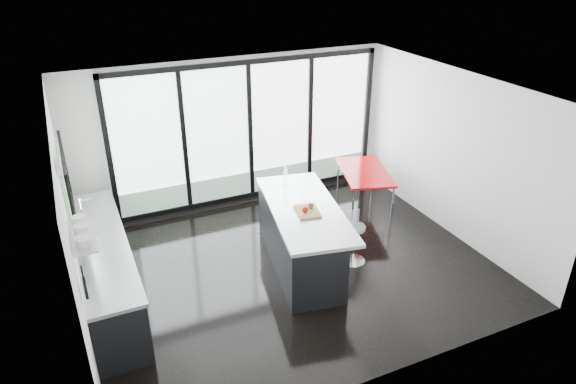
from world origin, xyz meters
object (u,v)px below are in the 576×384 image
bar_stool_near (353,244)px  island (299,235)px  red_table (364,189)px  bar_stool_far (310,214)px

bar_stool_near → island: bearing=159.1°
island → red_table: 2.26m
island → red_table: island is taller
bar_stool_far → island: bearing=-137.5°
bar_stool_far → bar_stool_near: bearing=-89.3°
bar_stool_near → bar_stool_far: size_ratio=0.88×
bar_stool_far → red_table: 1.40m
red_table → bar_stool_near: bearing=-126.9°
bar_stool_far → red_table: bearing=7.3°
island → bar_stool_near: 0.87m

